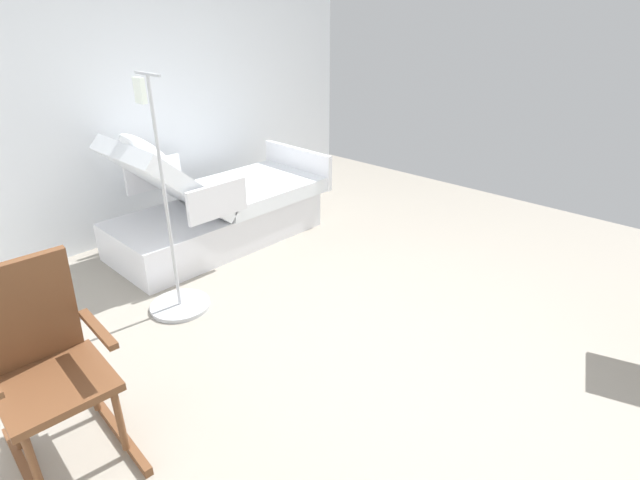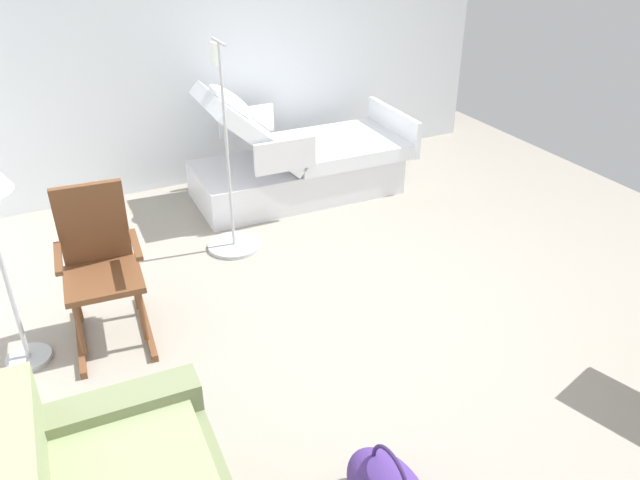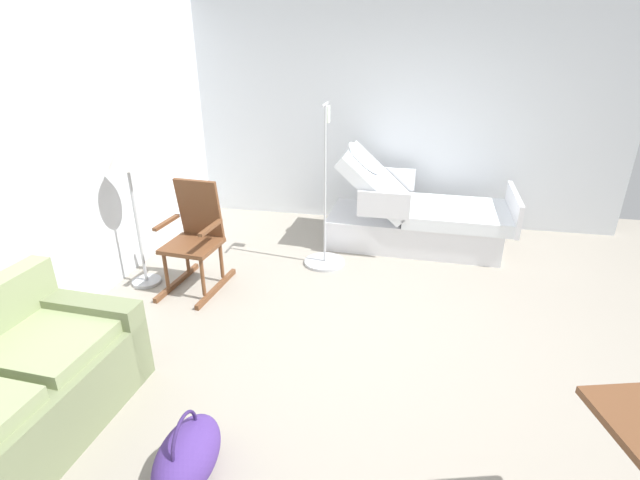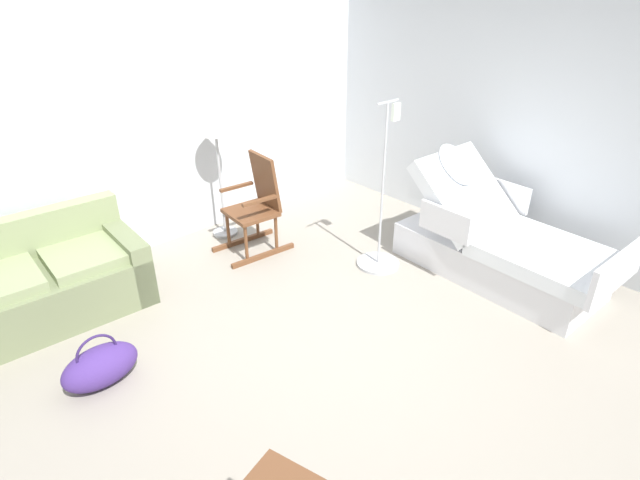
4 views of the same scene
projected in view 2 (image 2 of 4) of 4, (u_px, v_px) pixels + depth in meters
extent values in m
plane|color=gray|center=(375.00, 298.00, 4.63)|extent=(6.56, 6.56, 0.00)
cube|color=silver|center=(236.00, 40.00, 6.05)|extent=(0.10, 5.42, 2.70)
cube|color=silver|center=(296.00, 177.00, 6.12)|extent=(0.94, 1.96, 0.35)
cube|color=white|center=(340.00, 146.00, 6.17)|extent=(0.95, 1.18, 0.14)
cube|color=white|center=(248.00, 129.00, 5.68)|extent=(0.94, 0.83, 0.73)
ellipsoid|color=white|center=(231.00, 102.00, 5.49)|extent=(0.35, 0.46, 0.42)
cube|color=silver|center=(285.00, 156.00, 5.38)|extent=(0.05, 0.56, 0.28)
cube|color=silver|center=(246.00, 121.00, 6.18)|extent=(0.05, 0.56, 0.28)
cube|color=silver|center=(393.00, 127.00, 6.34)|extent=(0.95, 0.08, 0.36)
cylinder|color=black|center=(230.00, 220.00, 5.60)|extent=(0.10, 0.10, 0.10)
cylinder|color=black|center=(207.00, 189.00, 6.17)|extent=(0.10, 0.10, 0.10)
cylinder|color=black|center=(385.00, 189.00, 6.19)|extent=(0.10, 0.10, 0.10)
cylinder|color=black|center=(352.00, 163.00, 6.76)|extent=(0.10, 0.10, 0.10)
cube|color=gray|center=(131.00, 469.00, 2.66)|extent=(0.70, 0.68, 0.10)
cube|color=#737D57|center=(116.00, 447.00, 3.01)|extent=(0.22, 0.86, 0.60)
cube|color=brown|center=(80.00, 340.00, 4.16)|extent=(0.76, 0.11, 0.05)
cube|color=brown|center=(147.00, 325.00, 4.30)|extent=(0.76, 0.11, 0.05)
cylinder|color=brown|center=(142.00, 314.00, 4.03)|extent=(0.04, 0.04, 0.40)
cylinder|color=brown|center=(79.00, 328.00, 3.91)|extent=(0.04, 0.04, 0.40)
cylinder|color=brown|center=(135.00, 285.00, 4.33)|extent=(0.04, 0.04, 0.40)
cylinder|color=brown|center=(76.00, 296.00, 4.21)|extent=(0.04, 0.04, 0.40)
cube|color=brown|center=(103.00, 279.00, 4.02)|extent=(0.50, 0.52, 0.04)
cube|color=brown|center=(93.00, 224.00, 4.04)|extent=(0.16, 0.44, 0.60)
cube|color=brown|center=(136.00, 244.00, 3.97)|extent=(0.39, 0.08, 0.03)
cube|color=brown|center=(58.00, 258.00, 3.82)|extent=(0.39, 0.08, 0.03)
cylinder|color=#B2B5BA|center=(29.00, 358.00, 4.02)|extent=(0.28, 0.28, 0.03)
cylinder|color=#B2B5BA|center=(7.00, 280.00, 3.73)|extent=(0.03, 0.03, 1.15)
torus|color=#312055|center=(390.00, 476.00, 2.89)|extent=(0.30, 0.03, 0.30)
cylinder|color=#B2B5BA|center=(234.00, 245.00, 5.28)|extent=(0.44, 0.44, 0.03)
cylinder|color=#B2B5BA|center=(227.00, 151.00, 4.87)|extent=(0.02, 0.02, 1.65)
cube|color=#B2B5BA|center=(219.00, 42.00, 4.46)|extent=(0.28, 0.02, 0.02)
cube|color=white|center=(214.00, 54.00, 4.61)|extent=(0.09, 0.04, 0.16)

